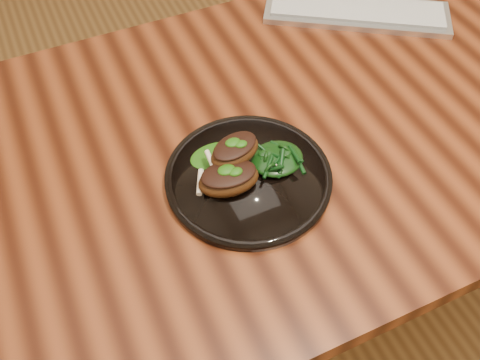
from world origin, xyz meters
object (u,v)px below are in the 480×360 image
at_px(keyboard, 357,12).
at_px(lamb_chop_front, 228,178).
at_px(desk, 332,136).
at_px(plate, 248,177).
at_px(greens_heap, 277,156).

bearing_deg(keyboard, lamb_chop_front, -143.76).
relative_size(desk, plate, 5.75).
relative_size(plate, keyboard, 0.68).
bearing_deg(keyboard, greens_heap, -138.50).
distance_m(desk, lamb_chop_front, 0.31).
bearing_deg(desk, keyboard, 51.44).
height_order(lamb_chop_front, greens_heap, lamb_chop_front).
distance_m(desk, keyboard, 0.31).
height_order(greens_heap, keyboard, greens_heap).
bearing_deg(plate, greens_heap, 5.19).
distance_m(plate, keyboard, 0.53).
distance_m(desk, greens_heap, 0.23).
xyz_separation_m(desk, plate, (-0.23, -0.09, 0.09)).
bearing_deg(keyboard, plate, -142.02).
distance_m(lamb_chop_front, greens_heap, 0.10).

